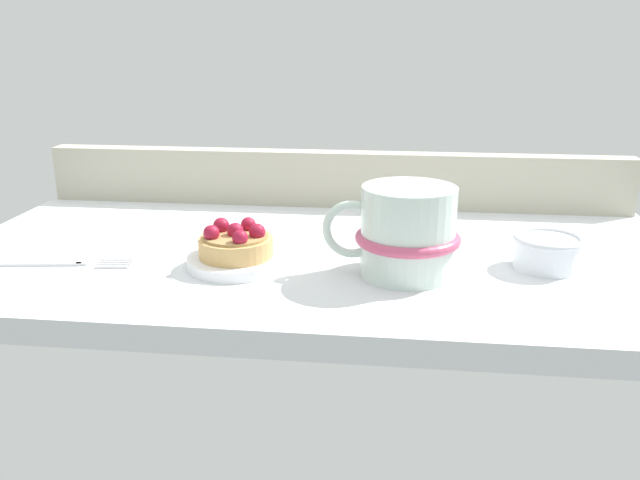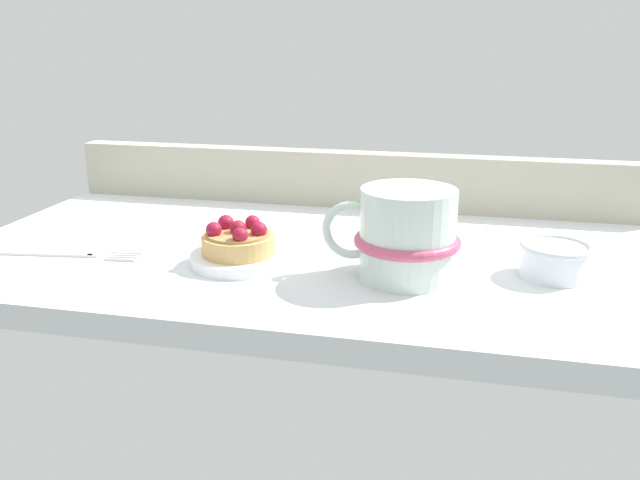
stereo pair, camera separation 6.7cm
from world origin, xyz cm
name	(u,v)px [view 2 (the right image)]	position (x,y,z in cm)	size (l,w,h in cm)	color
ground_plane	(322,260)	(0.00, 0.00, -1.32)	(84.08, 43.56, 2.64)	silver
window_rail_back	(353,179)	(0.00, 20.19, 3.89)	(82.40, 3.18, 7.78)	#B2AD99
dessert_plate	(239,259)	(-7.67, -6.58, 0.55)	(10.49, 10.49, 1.18)	white
raspberry_tart	(238,240)	(-7.67, -6.59, 2.63)	(7.87, 7.87, 3.77)	tan
coffee_mug	(405,235)	(10.12, -6.82, 4.55)	(14.12, 10.74, 9.28)	silver
dessert_fork	(70,254)	(-26.85, -8.59, 0.30)	(16.25, 3.74, 0.60)	silver
sugar_bowl	(555,259)	(25.01, -3.25, 1.91)	(7.19, 7.19, 3.56)	silver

